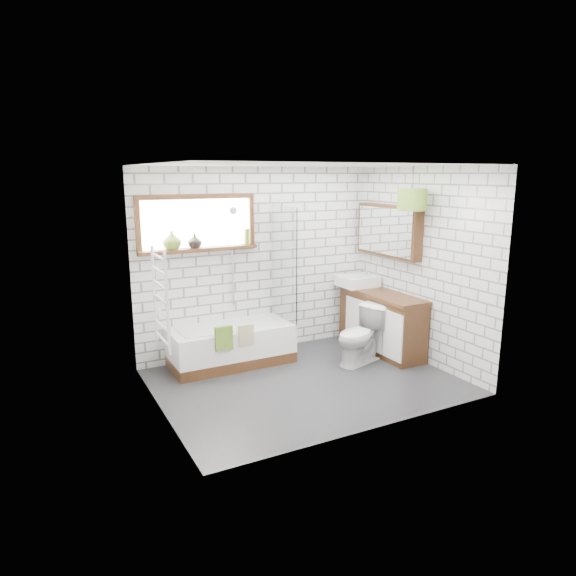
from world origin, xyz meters
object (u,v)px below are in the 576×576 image
vanity (381,322)px  toilet (361,335)px  bathtub (231,345)px  pendant (412,200)px  basin (358,281)px

vanity → toilet: size_ratio=1.95×
bathtub → vanity: size_ratio=1.08×
vanity → pendant: pendant is taller
pendant → toilet: bearing=150.9°
bathtub → pendant: bearing=-27.0°
bathtub → pendant: 2.90m
basin → toilet: basin is taller
toilet → pendant: 1.82m
toilet → pendant: (0.50, -0.28, 1.73)m
vanity → pendant: size_ratio=4.04×
toilet → vanity: bearing=98.8°
pendant → basin: bearing=91.4°
basin → bathtub: bearing=-179.3°
bathtub → basin: size_ratio=3.06×
basin → pendant: 1.59m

